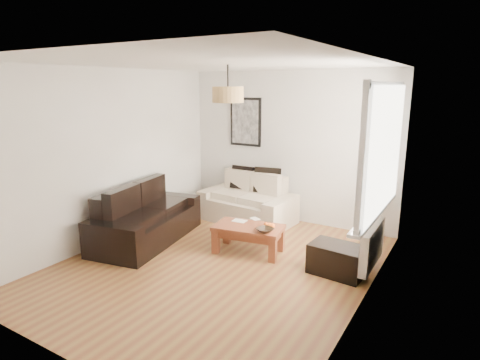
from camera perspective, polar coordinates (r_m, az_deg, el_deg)
The scene contains 21 objects.
floor at distance 5.49m, azimuth -3.29°, elevation -12.00°, with size 4.50×4.50×0.00m, color brown.
ceiling at distance 4.97m, azimuth -3.70°, elevation 16.25°, with size 3.80×4.50×0.00m, color white, non-canonical shape.
wall_back at distance 7.01m, azimuth 6.96°, elevation 4.66°, with size 3.80×0.04×2.60m, color silver, non-canonical shape.
wall_front at distance 3.51m, azimuth -24.72°, elevation -5.21°, with size 3.80×0.04×2.60m, color silver, non-canonical shape.
wall_left at distance 6.32m, azimuth -17.88°, elevation 3.17°, with size 0.04×4.50×2.60m, color silver, non-canonical shape.
wall_right at distance 4.32m, azimuth 17.84°, elevation -1.32°, with size 0.04×4.50×2.60m, color silver, non-canonical shape.
window_bay at distance 5.04m, azimuth 19.77°, elevation 4.04°, with size 0.14×1.90×1.60m, color white, non-canonical shape.
radiator at distance 5.36m, azimuth 18.32°, elevation -8.88°, with size 0.10×0.90×0.52m, color white.
poster at distance 7.32m, azimuth 0.81°, elevation 8.27°, with size 0.62×0.04×0.87m, color black, non-canonical shape.
pendant_shade at distance 5.21m, azimuth -1.73°, elevation 12.06°, with size 0.40×0.40×0.20m, color tan.
loveseat_cream at distance 7.04m, azimuth 1.06°, elevation -2.72°, with size 1.61×0.88×0.80m, color beige, non-canonical shape.
sofa_leather at distance 6.33m, azimuth -13.18°, elevation -4.88°, with size 1.88×0.91×0.81m, color black, non-canonical shape.
coffee_table at distance 5.80m, azimuth 1.21°, elevation -8.38°, with size 0.97×0.53×0.40m, color brown, non-canonical shape.
ottoman at distance 5.32m, azimuth 13.68°, elevation -10.94°, with size 0.67×0.43×0.39m, color black.
cushion_left at distance 7.22m, azimuth 0.38°, elevation 0.33°, with size 0.42×0.13×0.42m, color black.
cushion_right at distance 6.99m, azimuth 3.88°, elevation -0.04°, with size 0.45×0.14×0.45m, color black.
fruit_bowl at distance 5.50m, azimuth 3.55°, elevation -7.13°, with size 0.23×0.23×0.06m, color black.
orange_a at distance 5.65m, azimuth 4.25°, elevation -6.46°, with size 0.07×0.07×0.07m, color orange.
orange_b at distance 5.63m, azimuth 4.65°, elevation -6.54°, with size 0.07×0.07×0.07m, color orange.
orange_c at distance 5.68m, azimuth 3.71°, elevation -6.33°, with size 0.06×0.06×0.06m, color #FF6015.
papers at distance 5.93m, azimuth -0.07°, elevation -5.83°, with size 0.20×0.14×0.01m, color silver.
Camera 1 is at (2.81, -4.09, 2.34)m, focal length 29.97 mm.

